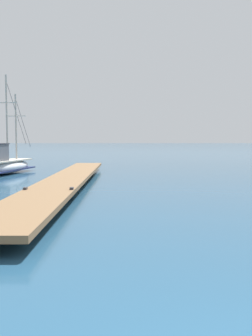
# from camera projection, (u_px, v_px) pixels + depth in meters

# --- Properties ---
(floating_dock) EXTENTS (2.15, 21.63, 0.53)m
(floating_dock) POSITION_uv_depth(u_px,v_px,m) (67.00, 179.00, 17.61)
(floating_dock) COLOR brown
(floating_dock) RESTS_ON ground
(fishing_boat_2) EXTENTS (2.45, 6.77, 6.24)m
(fishing_boat_2) POSITION_uv_depth(u_px,v_px,m) (5.00, 165.00, 24.44)
(fishing_boat_2) COLOR silver
(fishing_boat_2) RESTS_ON ground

